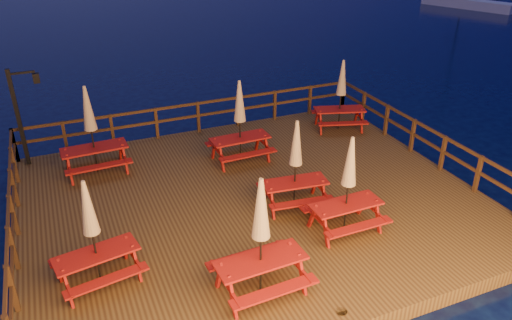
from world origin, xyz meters
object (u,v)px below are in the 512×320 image
at_px(picnic_table_1, 240,120).
at_px(picnic_table_2, 92,232).
at_px(picnic_table_0, 296,163).
at_px(lamp_post, 22,108).
at_px(sailboat, 466,4).

distance_m(picnic_table_1, picnic_table_2, 6.28).
xyz_separation_m(picnic_table_0, picnic_table_1, (-0.34, 3.01, 0.08)).
relative_size(lamp_post, picnic_table_2, 1.23).
distance_m(sailboat, picnic_table_2, 38.99).
relative_size(sailboat, picnic_table_1, 4.14).
bearing_deg(picnic_table_0, picnic_table_2, -161.61).
height_order(lamp_post, picnic_table_0, lamp_post).
xyz_separation_m(sailboat, picnic_table_2, (-31.65, -22.73, 1.31)).
height_order(sailboat, picnic_table_1, sailboat).
height_order(sailboat, picnic_table_0, sailboat).
bearing_deg(picnic_table_2, sailboat, 25.47).
bearing_deg(picnic_table_2, picnic_table_1, 30.24).
height_order(lamp_post, picnic_table_2, lamp_post).
relative_size(picnic_table_0, picnic_table_1, 0.94).
bearing_deg(picnic_table_1, picnic_table_0, -85.22).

